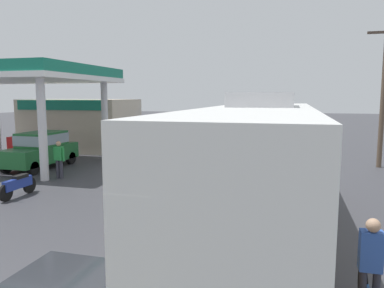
# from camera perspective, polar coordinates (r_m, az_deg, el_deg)

# --- Properties ---
(ground) EXTENTS (120.00, 120.00, 0.00)m
(ground) POSITION_cam_1_polar(r_m,az_deg,el_deg) (25.32, 9.31, -0.93)
(ground) COLOR #38383D
(lane_divider_stripe) EXTENTS (0.16, 50.00, 0.01)m
(lane_divider_stripe) POSITION_cam_1_polar(r_m,az_deg,el_deg) (20.41, 7.81, -2.86)
(lane_divider_stripe) COLOR #D8CC4C
(lane_divider_stripe) RESTS_ON ground
(coach_bus_main) EXTENTS (2.60, 11.04, 3.69)m
(coach_bus_main) POSITION_cam_1_polar(r_m,az_deg,el_deg) (9.39, 10.15, -4.26)
(coach_bus_main) COLOR white
(coach_bus_main) RESTS_ON ground
(gas_station_roadside) EXTENTS (9.10, 11.95, 5.10)m
(gas_station_roadside) POSITION_cam_1_polar(r_m,az_deg,el_deg) (24.66, -19.21, 4.67)
(gas_station_roadside) COLOR #147259
(gas_station_roadside) RESTS_ON ground
(car_at_pump) EXTENTS (1.70, 4.20, 1.82)m
(car_at_pump) POSITION_cam_1_polar(r_m,az_deg,el_deg) (20.10, -22.21, -0.59)
(car_at_pump) COLOR #1E602D
(car_at_pump) RESTS_ON ground
(minibus_opposing_lane) EXTENTS (2.04, 6.13, 2.44)m
(minibus_opposing_lane) POSITION_cam_1_polar(r_m,az_deg,el_deg) (28.73, 4.76, 3.06)
(minibus_opposing_lane) COLOR #264C9E
(minibus_opposing_lane) RESTS_ON ground
(cyclist_on_shoulder) EXTENTS (0.34, 1.82, 1.72)m
(cyclist_on_shoulder) POSITION_cam_1_polar(r_m,az_deg,el_deg) (6.78, 25.70, -17.84)
(cyclist_on_shoulder) COLOR black
(cyclist_on_shoulder) RESTS_ON ground
(motorcycle_parked_forecourt) EXTENTS (0.55, 1.80, 0.92)m
(motorcycle_parked_forecourt) POSITION_cam_1_polar(r_m,az_deg,el_deg) (14.75, -25.18, -5.70)
(motorcycle_parked_forecourt) COLOR black
(motorcycle_parked_forecourt) RESTS_ON ground
(pedestrian_near_pump) EXTENTS (0.55, 0.22, 1.66)m
(pedestrian_near_pump) POSITION_cam_1_polar(r_m,az_deg,el_deg) (17.24, -19.77, -1.98)
(pedestrian_near_pump) COLOR #33333F
(pedestrian_near_pump) RESTS_ON ground
(pedestrian_by_shop) EXTENTS (0.55, 0.22, 1.66)m
(pedestrian_by_shop) POSITION_cam_1_polar(r_m,az_deg,el_deg) (21.38, -11.98, 0.02)
(pedestrian_by_shop) COLOR #33333F
(pedestrian_by_shop) RESTS_ON ground
(car_trailing_behind_bus) EXTENTS (1.70, 4.20, 1.82)m
(car_trailing_behind_bus) POSITION_cam_1_polar(r_m,az_deg,el_deg) (26.87, 14.48, 1.58)
(car_trailing_behind_bus) COLOR #1E602D
(car_trailing_behind_bus) RESTS_ON ground
(utility_pole_roadside) EXTENTS (1.80, 0.24, 7.32)m
(utility_pole_roadside) POSITION_cam_1_polar(r_m,az_deg,el_deg) (20.95, 27.37, 7.18)
(utility_pole_roadside) COLOR brown
(utility_pole_roadside) RESTS_ON ground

